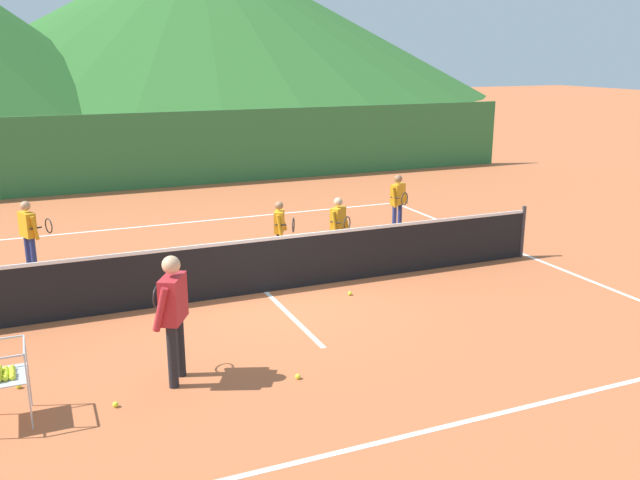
% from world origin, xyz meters
% --- Properties ---
extents(ground_plane, '(120.00, 120.00, 0.00)m').
position_xyz_m(ground_plane, '(0.00, 0.00, 0.00)').
color(ground_plane, '#BC6038').
extents(line_baseline_near, '(11.23, 0.08, 0.01)m').
position_xyz_m(line_baseline_near, '(0.00, -4.99, 0.00)').
color(line_baseline_near, white).
rests_on(line_baseline_near, ground).
extents(line_baseline_far, '(11.23, 0.08, 0.01)m').
position_xyz_m(line_baseline_far, '(0.00, 5.53, 0.00)').
color(line_baseline_far, white).
rests_on(line_baseline_far, ground).
extents(line_sideline_east, '(0.08, 10.52, 0.01)m').
position_xyz_m(line_sideline_east, '(5.62, 0.00, 0.00)').
color(line_sideline_east, white).
rests_on(line_sideline_east, ground).
extents(line_service_center, '(0.08, 5.07, 0.01)m').
position_xyz_m(line_service_center, '(0.00, 0.00, 0.00)').
color(line_service_center, white).
rests_on(line_service_center, ground).
extents(tennis_net, '(10.98, 0.08, 1.05)m').
position_xyz_m(tennis_net, '(0.00, 0.00, 0.50)').
color(tennis_net, '#333338').
rests_on(tennis_net, ground).
extents(instructor, '(0.53, 0.83, 1.65)m').
position_xyz_m(instructor, '(-2.10, -2.72, 0.99)').
color(instructor, black).
rests_on(instructor, ground).
extents(student_0, '(0.59, 0.56, 1.35)m').
position_xyz_m(student_0, '(-3.68, 2.88, 0.81)').
color(student_0, navy).
rests_on(student_0, ground).
extents(student_1, '(0.41, 0.68, 1.22)m').
position_xyz_m(student_1, '(0.85, 1.60, 0.73)').
color(student_1, black).
rests_on(student_1, ground).
extents(student_2, '(0.49, 0.65, 1.27)m').
position_xyz_m(student_2, '(1.94, 1.24, 0.76)').
color(student_2, navy).
rests_on(student_2, ground).
extents(student_3, '(0.54, 0.64, 1.34)m').
position_xyz_m(student_3, '(4.09, 2.69, 0.81)').
color(student_3, navy).
rests_on(student_3, ground).
extents(tennis_ball_0, '(0.07, 0.07, 0.07)m').
position_xyz_m(tennis_ball_0, '(-3.94, -2.16, 0.03)').
color(tennis_ball_0, yellow).
rests_on(tennis_ball_0, ground).
extents(tennis_ball_3, '(0.07, 0.07, 0.07)m').
position_xyz_m(tennis_ball_3, '(1.27, -0.72, 0.03)').
color(tennis_ball_3, yellow).
rests_on(tennis_ball_3, ground).
extents(tennis_ball_4, '(0.07, 0.07, 0.07)m').
position_xyz_m(tennis_ball_4, '(-2.90, -3.11, 0.03)').
color(tennis_ball_4, yellow).
rests_on(tennis_ball_4, ground).
extents(tennis_ball_5, '(0.07, 0.07, 0.07)m').
position_xyz_m(tennis_ball_5, '(-0.68, -3.27, 0.03)').
color(tennis_ball_5, yellow).
rests_on(tennis_ball_5, ground).
extents(windscreen_fence, '(24.72, 0.08, 2.29)m').
position_xyz_m(windscreen_fence, '(0.00, 10.30, 1.14)').
color(windscreen_fence, '#33753D').
rests_on(windscreen_fence, ground).
extents(hill_0, '(57.03, 57.03, 14.97)m').
position_xyz_m(hill_0, '(13.68, 60.55, 7.48)').
color(hill_0, '#2D6628').
rests_on(hill_0, ground).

